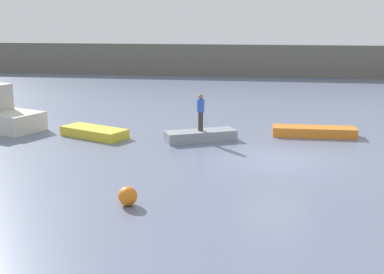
# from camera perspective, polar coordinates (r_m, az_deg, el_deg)

# --- Properties ---
(ground_plane) EXTENTS (120.00, 120.00, 0.00)m
(ground_plane) POSITION_cam_1_polar(r_m,az_deg,el_deg) (20.34, 9.18, -2.52)
(ground_plane) COLOR slate
(embankment_wall) EXTENTS (80.00, 1.20, 2.89)m
(embankment_wall) POSITION_cam_1_polar(r_m,az_deg,el_deg) (48.62, 9.17, 8.21)
(embankment_wall) COLOR #666056
(embankment_wall) RESTS_ON ground_plane
(rowboat_yellow) EXTENTS (3.39, 2.45, 0.42)m
(rowboat_yellow) POSITION_cam_1_polar(r_m,az_deg,el_deg) (24.34, -10.60, 0.50)
(rowboat_yellow) COLOR gold
(rowboat_yellow) RESTS_ON ground_plane
(rowboat_grey) EXTENTS (3.25, 2.29, 0.46)m
(rowboat_grey) POSITION_cam_1_polar(r_m,az_deg,el_deg) (23.18, 0.94, 0.15)
(rowboat_grey) COLOR gray
(rowboat_grey) RESTS_ON ground_plane
(rowboat_orange) EXTENTS (3.79, 1.11, 0.43)m
(rowboat_orange) POSITION_cam_1_polar(r_m,az_deg,el_deg) (24.74, 13.15, 0.60)
(rowboat_orange) COLOR orange
(rowboat_orange) RESTS_ON ground_plane
(person_blue_shirt) EXTENTS (0.32, 0.32, 1.63)m
(person_blue_shirt) POSITION_cam_1_polar(r_m,az_deg,el_deg) (22.95, 0.95, 2.90)
(person_blue_shirt) COLOR #38332D
(person_blue_shirt) RESTS_ON rowboat_grey
(mooring_buoy) EXTENTS (0.57, 0.57, 0.57)m
(mooring_buoy) POSITION_cam_1_polar(r_m,az_deg,el_deg) (15.43, -7.02, -6.41)
(mooring_buoy) COLOR orange
(mooring_buoy) RESTS_ON ground_plane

